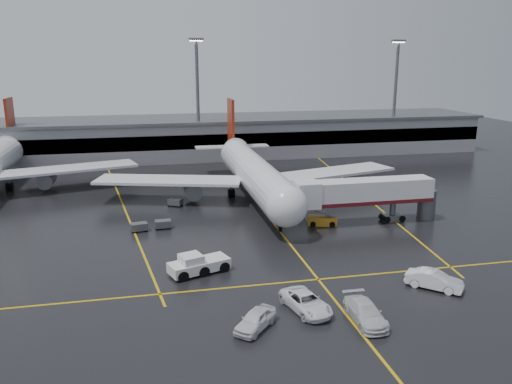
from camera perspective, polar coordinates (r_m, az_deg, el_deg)
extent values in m
plane|color=black|center=(71.38, 1.23, -2.62)|extent=(220.00, 220.00, 0.00)
cube|color=gold|center=(71.38, 1.23, -2.62)|extent=(0.25, 90.00, 0.02)
cube|color=gold|center=(51.60, 6.99, -9.70)|extent=(60.00, 0.25, 0.02)
cube|color=gold|center=(79.27, -14.72, -1.34)|extent=(9.99, 69.35, 0.02)
cube|color=gold|center=(86.12, 11.39, 0.12)|extent=(7.57, 69.64, 0.02)
cube|color=gray|center=(116.66, -4.27, 6.13)|extent=(120.00, 18.00, 8.00)
cube|color=black|center=(107.97, -3.61, 5.72)|extent=(120.00, 0.40, 3.00)
cube|color=#595B60|center=(116.10, -4.31, 8.23)|extent=(122.00, 19.00, 0.60)
cylinder|color=#595B60|center=(109.17, -6.54, 9.99)|extent=(0.70, 0.70, 25.00)
cube|color=#595B60|center=(108.90, -6.74, 16.66)|extent=(3.00, 1.20, 0.50)
cube|color=#FFE5B2|center=(108.89, -6.74, 16.50)|extent=(2.60, 0.90, 0.20)
cylinder|color=#595B60|center=(122.18, 15.30, 10.06)|extent=(0.70, 0.70, 25.00)
cube|color=#595B60|center=(121.93, 15.71, 16.01)|extent=(3.00, 1.20, 0.50)
cube|color=#FFE5B2|center=(121.92, 15.70, 15.87)|extent=(2.60, 0.90, 0.20)
cylinder|color=silver|center=(77.84, -0.12, 2.04)|extent=(5.20, 36.00, 5.20)
sphere|color=silver|center=(60.90, 3.44, -1.58)|extent=(5.20, 5.20, 5.20)
cone|color=silver|center=(97.98, -2.71, 5.00)|extent=(4.94, 8.00, 4.94)
cube|color=maroon|center=(98.26, -2.84, 7.91)|extent=(0.50, 5.50, 8.50)
cube|color=silver|center=(97.95, -2.71, 5.12)|extent=(14.00, 3.00, 0.25)
cube|color=silver|center=(78.38, -9.77, 1.31)|extent=(22.80, 11.83, 0.40)
cube|color=silver|center=(83.49, 8.35, 2.19)|extent=(22.80, 11.83, 0.40)
cylinder|color=#595B60|center=(77.95, -7.12, 0.28)|extent=(2.60, 4.50, 2.60)
cylinder|color=#595B60|center=(81.74, 6.26, 0.98)|extent=(2.60, 4.50, 2.60)
cylinder|color=#595B60|center=(64.61, 2.68, -3.58)|extent=(0.56, 0.56, 2.00)
cylinder|color=#595B60|center=(80.88, -2.78, 0.17)|extent=(0.56, 0.56, 2.00)
cylinder|color=#595B60|center=(82.13, 1.63, 0.41)|extent=(0.56, 0.56, 2.00)
cylinder|color=black|center=(64.79, 2.67, -4.04)|extent=(0.40, 1.10, 1.10)
cylinder|color=black|center=(80.99, -2.78, -0.13)|extent=(1.00, 1.40, 1.40)
cylinder|color=black|center=(82.24, 1.62, 0.11)|extent=(1.00, 1.40, 1.40)
cone|color=silver|center=(111.61, -25.68, 4.76)|extent=(4.94, 8.00, 4.94)
cube|color=maroon|center=(111.97, -25.84, 7.31)|extent=(0.50, 5.50, 8.50)
cube|color=silver|center=(111.58, -25.69, 4.86)|extent=(14.00, 3.00, 0.25)
cube|color=silver|center=(91.00, -20.25, 2.46)|extent=(22.80, 11.83, 0.40)
cylinder|color=#595B60|center=(90.89, -22.44, 1.33)|extent=(2.60, 4.50, 2.60)
cylinder|color=#595B60|center=(94.35, -25.93, 0.79)|extent=(0.56, 0.56, 2.00)
cylinder|color=black|center=(94.44, -25.90, 0.53)|extent=(1.00, 1.40, 1.40)
cube|color=silver|center=(68.52, 12.24, 0.12)|extent=(18.00, 3.20, 3.00)
cube|color=#520F17|center=(68.85, 12.18, -0.92)|extent=(18.00, 3.30, 0.50)
cube|color=silver|center=(65.61, 5.70, -0.25)|extent=(3.00, 3.40, 3.30)
cylinder|color=#595B60|center=(70.99, 15.06, -1.97)|extent=(0.80, 0.80, 3.00)
cube|color=#595B60|center=(71.29, 15.01, -2.78)|extent=(2.60, 1.60, 0.90)
cylinder|color=#595B60|center=(73.24, 18.58, -1.32)|extent=(2.40, 2.40, 4.00)
cylinder|color=black|center=(70.81, 14.21, -2.85)|extent=(0.90, 1.80, 0.90)
cylinder|color=black|center=(71.79, 15.79, -2.72)|extent=(0.90, 1.80, 0.90)
cube|color=silver|center=(52.78, -6.39, -8.18)|extent=(6.63, 4.34, 1.06)
cube|color=silver|center=(52.12, -7.30, -7.47)|extent=(2.69, 2.69, 0.88)
cube|color=black|center=(52.12, -7.30, -7.47)|extent=(2.42, 2.42, 0.79)
cylinder|color=black|center=(52.07, -8.69, -8.96)|extent=(1.94, 2.87, 1.14)
cylinder|color=black|center=(52.90, -6.38, -8.49)|extent=(1.94, 2.87, 1.14)
cylinder|color=black|center=(53.81, -4.15, -8.02)|extent=(1.94, 2.87, 1.14)
cube|color=orange|center=(67.74, 7.44, -3.20)|extent=(4.06, 2.52, 1.15)
cube|color=#595B60|center=(67.42, 7.48, -2.30)|extent=(3.76, 1.88, 1.32)
cylinder|color=black|center=(67.74, 6.37, -3.40)|extent=(1.18, 1.91, 0.73)
cylinder|color=black|center=(67.93, 8.50, -3.42)|extent=(1.18, 1.91, 0.73)
imported|color=white|center=(45.28, 5.63, -12.20)|extent=(3.96, 6.18, 1.59)
imported|color=silver|center=(44.32, 12.16, -13.06)|extent=(2.40, 5.73, 1.65)
imported|color=white|center=(51.88, 19.35, -9.29)|extent=(5.12, 4.92, 1.74)
imported|color=silver|center=(42.39, -0.08, -14.12)|extent=(4.46, 4.65, 1.57)
cube|color=#595B60|center=(66.77, -10.38, -3.52)|extent=(2.05, 1.38, 0.90)
cylinder|color=black|center=(66.40, -11.02, -4.08)|extent=(0.40, 0.20, 0.40)
cylinder|color=black|center=(66.50, -9.64, -3.99)|extent=(0.40, 0.20, 0.40)
cylinder|color=black|center=(67.35, -11.07, -3.81)|extent=(0.40, 0.20, 0.40)
cylinder|color=black|center=(67.44, -9.72, -3.72)|extent=(0.40, 0.20, 0.40)
cube|color=#595B60|center=(66.29, -12.96, -3.79)|extent=(2.19, 1.62, 0.90)
cylinder|color=black|center=(65.86, -13.55, -4.38)|extent=(0.40, 0.20, 0.40)
cylinder|color=black|center=(66.09, -12.18, -4.23)|extent=(0.40, 0.20, 0.40)
cylinder|color=black|center=(66.80, -13.69, -4.12)|extent=(0.40, 0.20, 0.40)
cylinder|color=black|center=(67.02, -12.33, -3.97)|extent=(0.40, 0.20, 0.40)
cube|color=#595B60|center=(76.61, -9.04, -1.09)|extent=(2.38, 2.11, 0.90)
cylinder|color=black|center=(76.65, -9.72, -1.48)|extent=(0.40, 0.20, 0.40)
cylinder|color=black|center=(75.96, -8.64, -1.58)|extent=(0.40, 0.20, 0.40)
cylinder|color=black|center=(77.51, -9.39, -1.28)|extent=(0.40, 0.20, 0.40)
cylinder|color=black|center=(76.83, -8.32, -1.38)|extent=(0.40, 0.20, 0.40)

